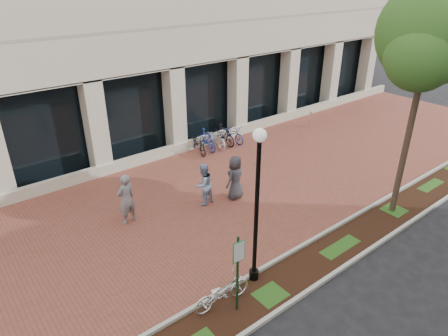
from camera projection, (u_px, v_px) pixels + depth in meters
ground at (201, 201)px, 15.82m from camera, size 120.00×120.00×0.00m
brick_plaza at (201, 201)px, 15.82m from camera, size 40.00×9.00×0.01m
planting_strip at (301, 270)px, 12.13m from camera, size 40.00×1.50×0.01m
curb_plaza_side at (283, 257)px, 12.63m from camera, size 40.00×0.12×0.12m
curb_street_side at (321, 283)px, 11.58m from camera, size 40.00×0.12×0.12m
parking_sign at (238, 265)px, 10.06m from camera, size 0.34×0.07×2.39m
lamppost at (257, 201)px, 10.65m from camera, size 0.36×0.36×4.74m
street_tree at (429, 40)px, 12.49m from camera, size 3.98×3.32×8.12m
locked_bicycle at (222, 292)px, 10.71m from camera, size 1.77×0.71×0.91m
pedestrian_left at (126, 199)px, 14.09m from camera, size 0.76×0.57×1.91m
pedestrian_mid at (203, 184)px, 15.26m from camera, size 0.93×0.79×1.70m
pedestrian_right at (235, 178)px, 15.64m from camera, size 1.00×0.77×1.81m
bollard at (310, 119)px, 23.06m from camera, size 0.12×0.12×1.00m
bike_rack_cluster at (215, 138)px, 20.47m from camera, size 3.02×1.89×1.06m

